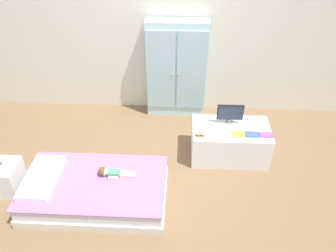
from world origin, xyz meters
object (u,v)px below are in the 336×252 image
Objects in this scene: book_yellow at (239,134)px; book_purple at (266,135)px; tv_monitor at (230,113)px; tv_stand at (229,142)px; book_blue at (252,134)px; rocking_horse_toy at (202,132)px; doll at (110,173)px; wardrobe at (176,70)px; bed at (96,190)px; nightstand at (5,177)px.

book_yellow is 0.88× the size of book_purple.
tv_monitor is at bearing 152.70° from book_purple.
tv_monitor is at bearing 106.06° from tv_stand.
tv_stand is 0.33m from book_blue.
rocking_horse_toy is 0.73m from book_purple.
doll is 1.77m from book_purple.
book_blue is at bearing 5.53° from rocking_horse_toy.
bed is at bearing -115.58° from wardrobe.
rocking_horse_toy reaches higher than book_yellow.
bed is at bearing -149.60° from tv_monitor.
tv_stand is (0.67, -0.89, -0.47)m from wardrobe.
bed is 4.88× the size of tv_monitor.
tv_monitor is at bearing 38.35° from rocking_horse_toy.
bed is 1.64m from tv_stand.
doll is 1.47m from tv_stand.
bed is 4.22× the size of nightstand.
wardrobe is (0.64, 1.55, 0.38)m from doll.
nightstand is 2.62× the size of book_yellow.
wardrobe reaches higher than book_purple.
tv_stand is at bearing 151.32° from book_blue.
book_yellow is at bearing -53.86° from wardrobe.
tv_stand reaches higher than nightstand.
tv_monitor is at bearing -51.34° from wardrobe.
bed is 10.07× the size of book_blue.
book_purple is (0.16, 0.00, 0.00)m from book_blue.
bed is 1.63× the size of tv_stand.
wardrobe is at bearing 135.85° from book_purple.
doll is at bearing 33.64° from bed.
wardrobe reaches higher than book_blue.
book_yellow is at bearing 180.00° from book_blue.
book_yellow is at bearing 7.42° from rocking_horse_toy.
tv_stand is at bearing 120.16° from book_yellow.
rocking_horse_toy reaches higher than nightstand.
tv_monitor is (1.29, 0.74, 0.27)m from doll.
bed is 1.72m from tv_monitor.
book_blue is (2.67, 0.55, 0.26)m from nightstand.
bed is 0.25m from doll.
wardrobe is at bearing 64.42° from bed.
wardrobe is 10.12× the size of rocking_horse_toy.
tv_monitor is 2.26× the size of rocking_horse_toy.
book_blue is at bearing -40.67° from tv_monitor.
rocking_horse_toy is (0.96, 0.48, 0.19)m from doll.
tv_monitor is (0.65, -0.81, -0.11)m from wardrobe.
bed is 9.75× the size of book_purple.
book_purple is (1.68, 0.54, 0.13)m from doll.
tv_stand is at bearing -73.94° from tv_monitor.
nightstand is 2.74m from book_blue.
wardrobe is at bearing 126.14° from book_yellow.
doll is 1.49m from book_yellow.
book_purple is (1.83, 0.64, 0.30)m from bed.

